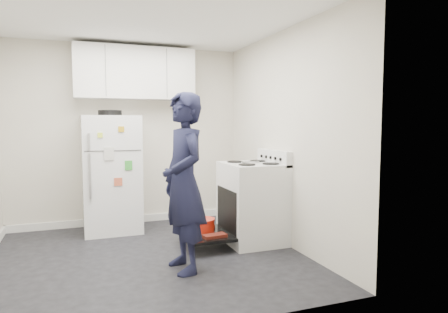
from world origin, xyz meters
name	(u,v)px	position (x,y,z in m)	size (l,w,h in m)	color
room	(143,144)	(-0.03, 0.03, 1.21)	(3.21, 3.21, 2.51)	black
electric_range	(251,203)	(1.26, 0.15, 0.47)	(0.66, 0.76, 1.10)	silver
open_oven_door	(203,230)	(0.67, 0.17, 0.19)	(0.55, 0.70, 0.23)	black
refrigerator	(111,173)	(-0.26, 1.25, 0.77)	(0.72, 0.74, 1.59)	white
upper_cabinets	(135,73)	(0.10, 1.43, 2.10)	(1.60, 0.33, 0.70)	silver
person	(184,182)	(0.27, -0.47, 0.86)	(0.63, 0.41, 1.72)	black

